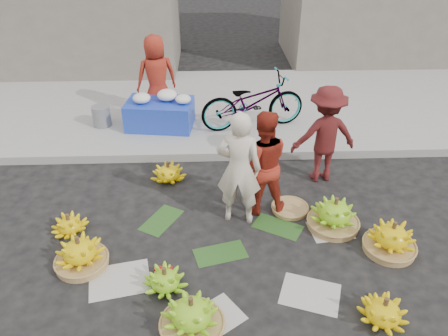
{
  "coord_description": "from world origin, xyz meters",
  "views": [
    {
      "loc": [
        -0.21,
        -4.31,
        3.83
      ],
      "look_at": [
        -0.02,
        0.72,
        0.7
      ],
      "focal_mm": 35.0,
      "sensor_mm": 36.0,
      "label": 1
    }
  ],
  "objects_px": {
    "banana_bunch_0": "(80,253)",
    "vendor_cream": "(239,169)",
    "flower_table": "(160,112)",
    "bicycle": "(253,102)",
    "banana_bunch_4": "(391,238)"
  },
  "relations": [
    {
      "from": "banana_bunch_0",
      "to": "flower_table",
      "type": "height_order",
      "value": "flower_table"
    },
    {
      "from": "banana_bunch_4",
      "to": "bicycle",
      "type": "xyz_separation_m",
      "value": [
        -1.44,
        3.34,
        0.44
      ]
    },
    {
      "from": "banana_bunch_4",
      "to": "flower_table",
      "type": "xyz_separation_m",
      "value": [
        -3.17,
        3.42,
        0.22
      ]
    },
    {
      "from": "banana_bunch_0",
      "to": "vendor_cream",
      "type": "bearing_deg",
      "value": 23.09
    },
    {
      "from": "banana_bunch_0",
      "to": "flower_table",
      "type": "relative_size",
      "value": 0.52
    },
    {
      "from": "vendor_cream",
      "to": "flower_table",
      "type": "height_order",
      "value": "vendor_cream"
    },
    {
      "from": "bicycle",
      "to": "banana_bunch_4",
      "type": "bearing_deg",
      "value": -168.59
    },
    {
      "from": "banana_bunch_0",
      "to": "vendor_cream",
      "type": "distance_m",
      "value": 2.22
    },
    {
      "from": "banana_bunch_0",
      "to": "flower_table",
      "type": "bearing_deg",
      "value": 79.22
    },
    {
      "from": "banana_bunch_0",
      "to": "banana_bunch_4",
      "type": "distance_m",
      "value": 3.84
    },
    {
      "from": "banana_bunch_0",
      "to": "flower_table",
      "type": "distance_m",
      "value": 3.61
    },
    {
      "from": "flower_table",
      "to": "bicycle",
      "type": "height_order",
      "value": "bicycle"
    },
    {
      "from": "vendor_cream",
      "to": "banana_bunch_0",
      "type": "bearing_deg",
      "value": 32.91
    },
    {
      "from": "vendor_cream",
      "to": "bicycle",
      "type": "bearing_deg",
      "value": -89.67
    },
    {
      "from": "vendor_cream",
      "to": "bicycle",
      "type": "height_order",
      "value": "vendor_cream"
    }
  ]
}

